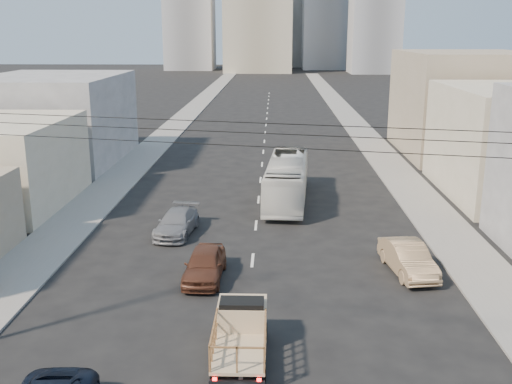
# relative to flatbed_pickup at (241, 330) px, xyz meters

# --- Properties ---
(sidewalk_left) EXTENTS (3.50, 180.00, 0.12)m
(sidewalk_left) POSITION_rel_flatbed_pickup_xyz_m (-11.67, 65.85, -1.03)
(sidewalk_left) COLOR gray
(sidewalk_left) RESTS_ON ground
(sidewalk_right) EXTENTS (3.50, 180.00, 0.12)m
(sidewalk_right) POSITION_rel_flatbed_pickup_xyz_m (11.83, 65.85, -1.03)
(sidewalk_right) COLOR gray
(sidewalk_right) RESTS_ON ground
(lane_dashes) EXTENTS (0.15, 104.00, 0.01)m
(lane_dashes) POSITION_rel_flatbed_pickup_xyz_m (0.08, 48.85, -1.09)
(lane_dashes) COLOR silver
(lane_dashes) RESTS_ON ground
(flatbed_pickup) EXTENTS (1.95, 4.41, 1.90)m
(flatbed_pickup) POSITION_rel_flatbed_pickup_xyz_m (0.00, 0.00, 0.00)
(flatbed_pickup) COLOR tan
(flatbed_pickup) RESTS_ON ground
(city_bus) EXTENTS (3.52, 11.63, 3.19)m
(city_bus) POSITION_rel_flatbed_pickup_xyz_m (2.12, 21.54, 0.50)
(city_bus) COLOR silver
(city_bus) RESTS_ON ground
(sedan_brown) EXTENTS (1.98, 4.60, 1.55)m
(sedan_brown) POSITION_rel_flatbed_pickup_xyz_m (-2.20, 7.27, -0.32)
(sedan_brown) COLOR #572E1E
(sedan_brown) RESTS_ON ground
(sedan_tan) EXTENTS (2.39, 5.00, 1.58)m
(sedan_tan) POSITION_rel_flatbed_pickup_xyz_m (8.01, 8.37, -0.30)
(sedan_tan) COLOR tan
(sedan_tan) RESTS_ON ground
(sedan_grey) EXTENTS (2.50, 5.08, 1.42)m
(sedan_grey) POSITION_rel_flatbed_pickup_xyz_m (-4.66, 14.06, -0.38)
(sedan_grey) COLOR slate
(sedan_grey) RESTS_ON ground
(overhead_wires) EXTENTS (23.01, 5.02, 0.72)m
(overhead_wires) POSITION_rel_flatbed_pickup_xyz_m (0.08, -2.65, 7.87)
(overhead_wires) COLOR black
(overhead_wires) RESTS_ON ground
(bldg_right_far) EXTENTS (12.00, 16.00, 10.00)m
(bldg_right_far) POSITION_rel_flatbed_pickup_xyz_m (20.08, 39.85, 3.91)
(bldg_right_far) COLOR gray
(bldg_right_far) RESTS_ON ground
(bldg_left_far) EXTENTS (12.00, 16.00, 8.00)m
(bldg_left_far) POSITION_rel_flatbed_pickup_xyz_m (-19.42, 34.85, 2.91)
(bldg_left_far) COLOR gray
(bldg_left_far) RESTS_ON ground
(midrise_ne) EXTENTS (16.00, 16.00, 40.00)m
(midrise_ne) POSITION_rel_flatbed_pickup_xyz_m (18.08, 180.85, 18.91)
(midrise_ne) COLOR gray
(midrise_ne) RESTS_ON ground
(midrise_nw) EXTENTS (15.00, 15.00, 34.00)m
(midrise_nw) POSITION_rel_flatbed_pickup_xyz_m (-25.92, 175.85, 15.91)
(midrise_nw) COLOR gray
(midrise_nw) RESTS_ON ground
(midrise_back) EXTENTS (18.00, 18.00, 44.00)m
(midrise_back) POSITION_rel_flatbed_pickup_xyz_m (6.08, 195.85, 20.91)
(midrise_back) COLOR gray
(midrise_back) RESTS_ON ground
(midrise_east) EXTENTS (14.00, 14.00, 28.00)m
(midrise_east) POSITION_rel_flatbed_pickup_xyz_m (30.08, 160.85, 12.91)
(midrise_east) COLOR gray
(midrise_east) RESTS_ON ground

